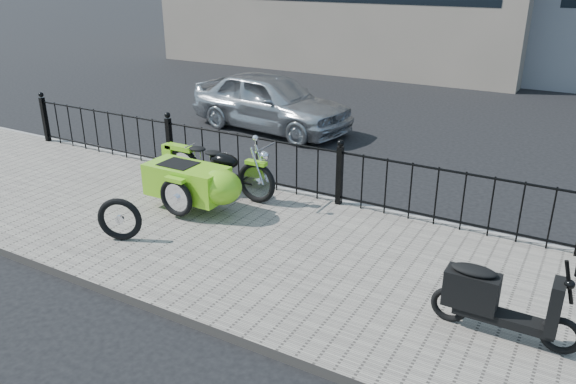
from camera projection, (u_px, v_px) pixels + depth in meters
The scene contains 8 objects.
ground at pixel (300, 242), 8.08m from camera, with size 120.00×120.00×0.00m, color black.
sidewalk at pixel (282, 253), 7.65m from camera, with size 30.00×3.80×0.12m, color slate.
curb at pixel (342, 204), 9.21m from camera, with size 30.00×0.10×0.12m, color gray.
iron_fence at pixel (339, 176), 8.90m from camera, with size 14.11×0.11×1.08m.
motorcycle_sidecar at pixel (202, 180), 8.75m from camera, with size 2.28×1.48×0.98m.
scooter at pixel (495, 300), 5.75m from camera, with size 1.51×0.44×1.02m.
spare_tire at pixel (120, 219), 7.77m from camera, with size 0.63×0.63×0.09m, color black.
sedan_car at pixel (271, 101), 13.32m from camera, with size 1.62×4.04×1.38m, color #B1B4B9.
Camera 1 is at (3.43, -6.34, 3.72)m, focal length 35.00 mm.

